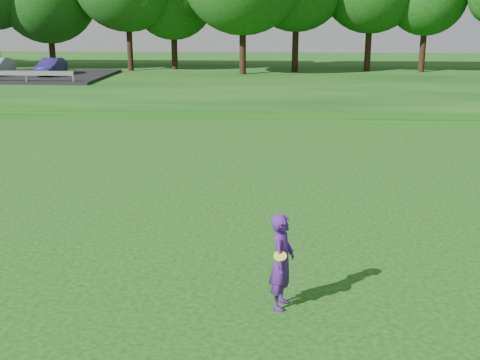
{
  "coord_description": "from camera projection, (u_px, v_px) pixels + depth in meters",
  "views": [
    {
      "loc": [
        0.21,
        -10.17,
        5.32
      ],
      "look_at": [
        -0.61,
        3.99,
        1.3
      ],
      "focal_mm": 45.0,
      "sensor_mm": 36.0,
      "label": 1
    }
  ],
  "objects": [
    {
      "name": "ground",
      "position": [
        260.0,
        305.0,
        11.23
      ],
      "size": [
        140.0,
        140.0,
        0.0
      ],
      "primitive_type": "plane",
      "color": "#0C4110",
      "rests_on": "ground"
    },
    {
      "name": "berm",
      "position": [
        272.0,
        81.0,
        43.81
      ],
      "size": [
        130.0,
        30.0,
        0.6
      ],
      "primitive_type": "cube",
      "color": "#0C4110",
      "rests_on": "ground"
    },
    {
      "name": "walking_path",
      "position": [
        270.0,
        119.0,
        30.44
      ],
      "size": [
        130.0,
        1.6,
        0.04
      ],
      "primitive_type": "cube",
      "color": "gray",
      "rests_on": "ground"
    },
    {
      "name": "woman",
      "position": [
        282.0,
        261.0,
        10.95
      ],
      "size": [
        0.57,
        0.75,
        1.81
      ],
      "color": "#471A77",
      "rests_on": "ground"
    }
  ]
}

